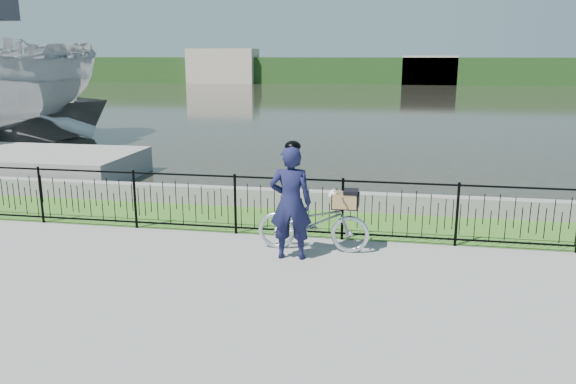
# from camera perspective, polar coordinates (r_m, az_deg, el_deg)

# --- Properties ---
(ground) EXTENTS (120.00, 120.00, 0.00)m
(ground) POSITION_cam_1_polar(r_m,az_deg,el_deg) (8.99, -1.82, -7.68)
(ground) COLOR gray
(ground) RESTS_ON ground
(grass_strip) EXTENTS (60.00, 2.00, 0.01)m
(grass_strip) POSITION_cam_1_polar(r_m,az_deg,el_deg) (11.40, 0.88, -2.96)
(grass_strip) COLOR #396720
(grass_strip) RESTS_ON ground
(water) EXTENTS (120.00, 120.00, 0.00)m
(water) POSITION_cam_1_polar(r_m,az_deg,el_deg) (41.35, 7.80, 9.08)
(water) COLOR black
(water) RESTS_ON ground
(quay_wall) EXTENTS (60.00, 0.30, 0.40)m
(quay_wall) POSITION_cam_1_polar(r_m,az_deg,el_deg) (12.30, 1.64, -0.76)
(quay_wall) COLOR gray
(quay_wall) RESTS_ON ground
(fence) EXTENTS (14.00, 0.06, 1.15)m
(fence) POSITION_cam_1_polar(r_m,az_deg,el_deg) (10.30, -0.00, -1.49)
(fence) COLOR black
(fence) RESTS_ON ground
(far_treeline) EXTENTS (120.00, 6.00, 3.00)m
(far_treeline) POSITION_cam_1_polar(r_m,az_deg,el_deg) (68.22, 8.89, 12.10)
(far_treeline) COLOR #22441A
(far_treeline) RESTS_ON ground
(far_building_left) EXTENTS (8.00, 4.00, 4.00)m
(far_building_left) POSITION_cam_1_polar(r_m,az_deg,el_deg) (69.08, -6.61, 12.61)
(far_building_left) COLOR #AF9F8C
(far_building_left) RESTS_ON ground
(far_building_right) EXTENTS (6.00, 3.00, 3.20)m
(far_building_right) POSITION_cam_1_polar(r_m,az_deg,el_deg) (66.83, 14.11, 11.92)
(far_building_right) COLOR #AF9F8C
(far_building_right) RESTS_ON ground
(bicycle_rig) EXTENTS (1.92, 0.67, 1.11)m
(bicycle_rig) POSITION_cam_1_polar(r_m,az_deg,el_deg) (9.61, 2.65, -3.01)
(bicycle_rig) COLOR silver
(bicycle_rig) RESTS_ON ground
(cyclist) EXTENTS (0.72, 0.51, 1.96)m
(cyclist) POSITION_cam_1_polar(r_m,az_deg,el_deg) (9.11, 0.27, -0.98)
(cyclist) COLOR #131435
(cyclist) RESTS_ON ground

